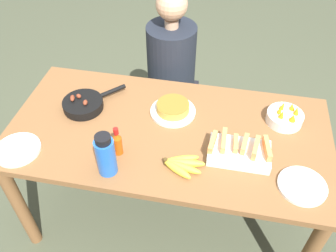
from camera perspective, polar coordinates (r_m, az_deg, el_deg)
name	(u,v)px	position (r m, az deg, el deg)	size (l,w,h in m)	color
ground_plane	(168,211)	(2.42, 0.00, -13.49)	(14.00, 14.00, 0.00)	#474C38
dining_table	(168,144)	(1.90, 0.00, -2.91)	(1.65, 0.82, 0.76)	brown
banana_bunch	(181,164)	(1.65, 2.12, -6.19)	(0.20, 0.16, 0.04)	yellow
melon_tray	(239,151)	(1.71, 11.38, -4.00)	(0.29, 0.19, 0.10)	silver
skillet	(84,104)	(1.98, -13.32, 3.45)	(0.30, 0.31, 0.08)	black
frittata_plate_center	(174,109)	(1.90, 0.90, 2.75)	(0.24, 0.24, 0.06)	silver
empty_plate_near_front	(17,150)	(1.87, -22.99, -3.51)	(0.22, 0.22, 0.02)	silver
empty_plate_far_left	(302,186)	(1.69, 20.73, -8.99)	(0.22, 0.22, 0.02)	silver
fruit_bowl_mango	(285,117)	(1.94, 18.26, 1.39)	(0.19, 0.19, 0.10)	silver
water_bottle	(106,155)	(1.59, -9.97, -4.61)	(0.09, 0.09, 0.22)	blue
hot_sauce_bottle	(117,142)	(1.68, -8.11, -2.63)	(0.04, 0.04, 0.16)	#C64C0F
person_figure	(171,89)	(2.48, 0.50, 5.89)	(0.35, 0.35, 1.22)	black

